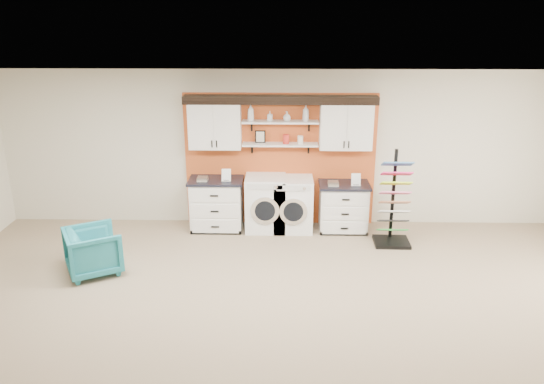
{
  "coord_description": "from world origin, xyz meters",
  "views": [
    {
      "loc": [
        0.04,
        -5.2,
        3.8
      ],
      "look_at": [
        -0.11,
        2.3,
        1.17
      ],
      "focal_mm": 35.0,
      "sensor_mm": 36.0,
      "label": 1
    }
  ],
  "objects_px": {
    "base_cabinet_left": "(217,204)",
    "dryer": "(293,204)",
    "washer": "(266,203)",
    "base_cabinet_right": "(343,207)",
    "sample_rack": "(393,215)",
    "armchair": "(93,251)"
  },
  "relations": [
    {
      "from": "base_cabinet_right",
      "to": "dryer",
      "type": "height_order",
      "value": "dryer"
    },
    {
      "from": "dryer",
      "to": "sample_rack",
      "type": "bearing_deg",
      "value": -19.02
    },
    {
      "from": "base_cabinet_right",
      "to": "dryer",
      "type": "relative_size",
      "value": 0.92
    },
    {
      "from": "base_cabinet_left",
      "to": "armchair",
      "type": "relative_size",
      "value": 1.25
    },
    {
      "from": "sample_rack",
      "to": "armchair",
      "type": "xyz_separation_m",
      "value": [
        -4.68,
        -1.13,
        -0.17
      ]
    },
    {
      "from": "base_cabinet_right",
      "to": "washer",
      "type": "distance_m",
      "value": 1.39
    },
    {
      "from": "base_cabinet_left",
      "to": "dryer",
      "type": "relative_size",
      "value": 1.0
    },
    {
      "from": "washer",
      "to": "armchair",
      "type": "relative_size",
      "value": 1.28
    },
    {
      "from": "base_cabinet_left",
      "to": "armchair",
      "type": "distance_m",
      "value": 2.38
    },
    {
      "from": "dryer",
      "to": "washer",
      "type": "bearing_deg",
      "value": -180.0
    },
    {
      "from": "washer",
      "to": "dryer",
      "type": "bearing_deg",
      "value": 0.0
    },
    {
      "from": "sample_rack",
      "to": "armchair",
      "type": "relative_size",
      "value": 2.09
    },
    {
      "from": "sample_rack",
      "to": "armchair",
      "type": "height_order",
      "value": "sample_rack"
    },
    {
      "from": "washer",
      "to": "sample_rack",
      "type": "xyz_separation_m",
      "value": [
        2.15,
        -0.57,
        0.02
      ]
    },
    {
      "from": "base_cabinet_right",
      "to": "armchair",
      "type": "distance_m",
      "value": 4.27
    },
    {
      "from": "base_cabinet_right",
      "to": "base_cabinet_left",
      "type": "bearing_deg",
      "value": -180.0
    },
    {
      "from": "dryer",
      "to": "sample_rack",
      "type": "height_order",
      "value": "sample_rack"
    },
    {
      "from": "base_cabinet_right",
      "to": "washer",
      "type": "bearing_deg",
      "value": -179.86
    },
    {
      "from": "base_cabinet_left",
      "to": "sample_rack",
      "type": "xyz_separation_m",
      "value": [
        3.03,
        -0.58,
        0.05
      ]
    },
    {
      "from": "dryer",
      "to": "sample_rack",
      "type": "xyz_separation_m",
      "value": [
        1.67,
        -0.57,
        0.04
      ]
    },
    {
      "from": "base_cabinet_right",
      "to": "sample_rack",
      "type": "relative_size",
      "value": 0.55
    },
    {
      "from": "sample_rack",
      "to": "armchair",
      "type": "bearing_deg",
      "value": -165.26
    }
  ]
}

